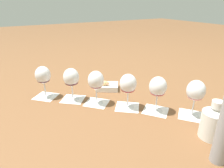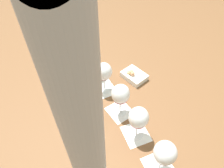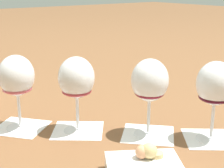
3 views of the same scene
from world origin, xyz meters
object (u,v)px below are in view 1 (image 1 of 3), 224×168
Objects in this scene: wine_glass_0 at (196,92)px; wine_glass_4 at (71,79)px; wine_glass_5 at (43,76)px; wine_glass_1 at (158,88)px; wine_glass_2 at (128,85)px; wine_glass_3 at (96,82)px; snack_dish at (107,86)px; ceramic_vase at (214,122)px.

wine_glass_4 is at bearing -45.47° from wine_glass_0.
wine_glass_0 and wine_glass_5 have the same top height.
wine_glass_1 and wine_glass_5 have the same top height.
wine_glass_3 is at bearing -44.99° from wine_glass_2.
wine_glass_5 is at bearing -41.35° from wine_glass_4.
snack_dish is at bearing -93.51° from wine_glass_2.
wine_glass_4 reaches higher than snack_dish.
wine_glass_1 is 1.00× the size of wine_glass_4.
wine_glass_5 is (0.44, -0.43, -0.00)m from wine_glass_1.
wine_glass_3 and wine_glass_5 have the same top height.
wine_glass_3 is at bearing 44.73° from snack_dish.
wine_glass_3 is 1.00× the size of wine_glass_4.
wine_glass_3 is 0.14m from wine_glass_4.
snack_dish is (-0.35, 0.08, -0.10)m from wine_glass_5.
snack_dish is at bearing -66.40° from wine_glass_0.
wine_glass_0 and wine_glass_4 have the same top height.
wine_glass_3 is 0.30m from wine_glass_5.
wine_glass_2 is at bearing 86.49° from snack_dish.
ceramic_vase is (-0.49, 0.69, -0.05)m from wine_glass_5.
snack_dish is (0.09, -0.35, -0.10)m from wine_glass_1.
wine_glass_3 is (0.12, -0.12, -0.00)m from wine_glass_2.
wine_glass_0 is at bearing 135.08° from wine_glass_3.
wine_glass_2 is 0.31m from wine_glass_4.
snack_dish is at bearing -135.27° from wine_glass_3.
wine_glass_1 is 0.61m from wine_glass_5.
wine_glass_5 is (0.22, -0.21, 0.00)m from wine_glass_3.
wine_glass_2 is at bearing -44.88° from wine_glass_0.
wine_glass_0 is 1.00× the size of wine_glass_1.
wine_glass_4 is (0.10, -0.10, 0.00)m from wine_glass_3.
wine_glass_1 is at bearing 135.47° from wine_glass_2.
snack_dish is (-0.02, -0.25, -0.10)m from wine_glass_2.
wine_glass_0 is at bearing 135.39° from wine_glass_5.
wine_glass_3 is at bearing 132.66° from wine_glass_4.
wine_glass_0 is 1.00× the size of wine_glass_3.
wine_glass_0 is 0.52m from snack_dish.
wine_glass_0 and wine_glass_3 have the same top height.
wine_glass_1 is 0.37m from snack_dish.
wine_glass_2 is at bearing 135.01° from wine_glass_3.
wine_glass_1 is at bearing 103.89° from snack_dish.
wine_glass_5 is (0.55, -0.55, -0.00)m from wine_glass_0.
snack_dish is (-0.13, -0.13, -0.10)m from wine_glass_3.
wine_glass_2 reaches higher than snack_dish.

